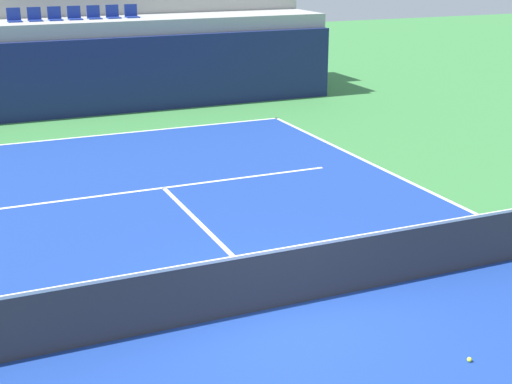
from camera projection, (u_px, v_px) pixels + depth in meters
ground_plane at (283, 306)px, 11.40m from camera, size 80.00×80.00×0.00m
court_surface at (283, 306)px, 11.40m from camera, size 11.00×24.00×0.01m
baseline_far at (110, 134)px, 21.80m from camera, size 11.00×0.10×0.00m
service_line_far at (164, 188)px, 16.97m from camera, size 8.26×0.10×0.00m
centre_service_line at (212, 235)px, 14.18m from camera, size 0.10×6.40×0.00m
back_wall at (87, 78)px, 23.92m from camera, size 17.59×0.30×2.48m
stands_tier_lower at (79, 65)px, 25.02m from camera, size 17.59×2.40×2.97m
stands_tier_upper at (65, 41)px, 26.95m from camera, size 17.59×2.40×3.99m
seating_row_lower at (75, 16)px, 24.59m from camera, size 4.31×0.44×0.44m
tennis_net at (283, 276)px, 11.24m from camera, size 11.08×0.08×1.07m
tennis_ball_0 at (469, 360)px, 9.85m from camera, size 0.07×0.07×0.07m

